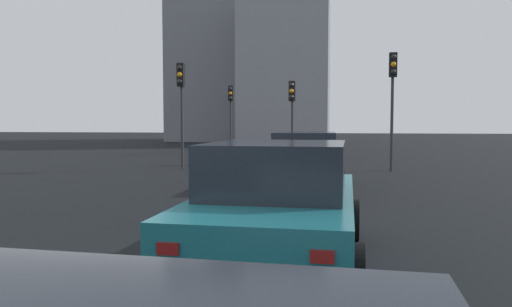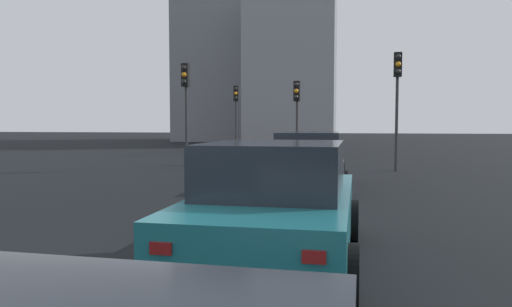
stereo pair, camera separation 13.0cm
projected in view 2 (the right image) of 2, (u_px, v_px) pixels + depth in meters
The scene contains 9 objects.
ground_plane at pixel (117, 300), 5.25m from camera, with size 160.00×160.00×0.20m, color black.
car_grey_left_lead at pixel (308, 161), 13.53m from camera, with size 4.72×2.18×1.56m.
car_teal_left_second at pixel (276, 206), 6.22m from camera, with size 4.50×2.17×1.58m.
traffic_light_near_left at pixel (185, 93), 18.86m from camera, with size 0.32×0.30×4.12m.
traffic_light_near_right at pixel (297, 104), 21.63m from camera, with size 0.33×0.30×3.68m.
traffic_light_far_left at pixel (397, 86), 17.90m from camera, with size 0.32×0.28×4.41m.
traffic_light_far_right at pixel (236, 105), 28.37m from camera, with size 0.33×0.31×3.97m.
building_facade_left at pixel (295, 69), 43.47m from camera, with size 12.13×7.27×13.23m, color gray.
building_facade_center at pixel (221, 59), 49.41m from camera, with size 9.57×7.56×16.57m, color slate.
Camera 2 is at (-4.79, -2.41, 1.82)m, focal length 34.02 mm.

